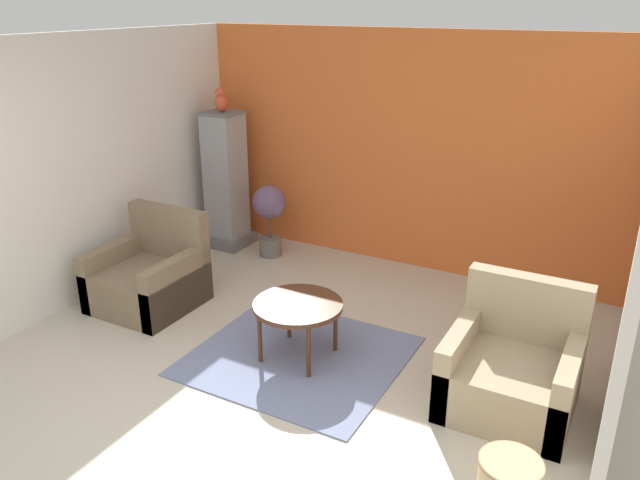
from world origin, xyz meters
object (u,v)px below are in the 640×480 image
at_px(armchair_left, 150,278).
at_px(birdcage, 226,183).
at_px(armchair_right, 512,371).
at_px(potted_plant, 269,210).
at_px(coffee_table, 298,308).
at_px(parrot, 221,100).

relative_size(armchair_left, birdcage, 0.57).
xyz_separation_m(armchair_right, potted_plant, (-3.01, 1.52, 0.26)).
xyz_separation_m(coffee_table, armchair_left, (-1.70, 0.15, -0.17)).
bearing_deg(armchair_right, potted_plant, 153.15).
height_order(armchair_right, potted_plant, armchair_right).
bearing_deg(armchair_left, birdcage, 100.09).
xyz_separation_m(armchair_left, parrot, (-0.29, 1.61, 1.40)).
bearing_deg(parrot, potted_plant, -5.27).
xyz_separation_m(armchair_right, parrot, (-3.62, 1.58, 1.40)).
distance_m(coffee_table, birdcage, 2.66).
height_order(coffee_table, potted_plant, potted_plant).
xyz_separation_m(parrot, potted_plant, (0.61, -0.06, -1.14)).
relative_size(armchair_left, armchair_right, 1.00).
distance_m(coffee_table, armchair_left, 1.71).
bearing_deg(potted_plant, armchair_left, -101.98).
relative_size(coffee_table, parrot, 2.64).
distance_m(armchair_right, potted_plant, 3.38).
distance_m(coffee_table, armchair_right, 1.66).
distance_m(armchair_right, parrot, 4.19).
relative_size(coffee_table, birdcage, 0.46).
bearing_deg(parrot, armchair_right, -23.55).
bearing_deg(parrot, armchair_left, -79.93).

